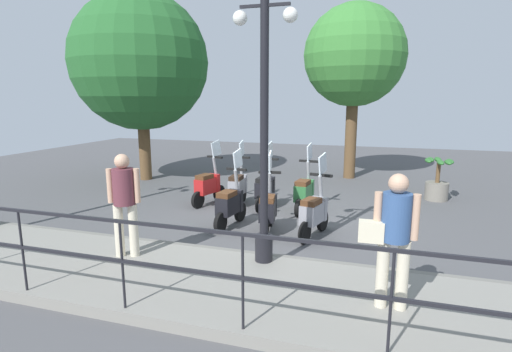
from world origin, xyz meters
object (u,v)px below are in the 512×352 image
(scooter_near_2, at_px, (230,204))
(scooter_far_1, at_px, (265,188))
(scooter_far_0, at_px, (304,191))
(tree_large, at_px, (140,62))
(pedestrian_with_bag, at_px, (393,231))
(scooter_far_2, at_px, (238,186))
(pedestrian_distant, at_px, (124,197))
(lamp_post_near, at_px, (264,144))
(scooter_near_1, at_px, (268,208))
(tree_distant, at_px, (354,56))
(scooter_near_0, at_px, (314,212))
(scooter_far_3, at_px, (208,185))
(potted_palm, at_px, (437,183))

(scooter_near_2, xyz_separation_m, scooter_far_1, (1.54, -0.29, 0.00))
(scooter_far_0, height_order, scooter_far_1, same)
(tree_large, relative_size, scooter_far_0, 3.68)
(pedestrian_with_bag, distance_m, scooter_far_0, 4.52)
(scooter_near_2, height_order, scooter_far_2, same)
(pedestrian_distant, height_order, scooter_far_1, pedestrian_distant)
(lamp_post_near, relative_size, pedestrian_with_bag, 2.50)
(scooter_far_1, bearing_deg, scooter_near_1, -159.64)
(scooter_far_1, bearing_deg, pedestrian_distant, 165.76)
(lamp_post_near, xyz_separation_m, pedestrian_distant, (-0.45, 2.06, -0.82))
(scooter_far_1, bearing_deg, scooter_far_0, -90.99)
(lamp_post_near, xyz_separation_m, tree_distant, (7.59, -0.67, 1.89))
(scooter_near_0, distance_m, scooter_far_1, 2.15)
(scooter_near_2, bearing_deg, pedestrian_distant, 166.33)
(lamp_post_near, distance_m, scooter_far_0, 3.54)
(pedestrian_with_bag, bearing_deg, scooter_far_1, 31.35)
(scooter_far_0, relative_size, scooter_far_3, 1.00)
(tree_distant, bearing_deg, scooter_near_0, 178.17)
(pedestrian_with_bag, relative_size, scooter_near_2, 1.03)
(scooter_far_2, bearing_deg, scooter_far_0, -96.28)
(pedestrian_distant, relative_size, scooter_far_0, 1.03)
(pedestrian_with_bag, relative_size, potted_palm, 1.50)
(potted_palm, relative_size, scooter_near_2, 0.69)
(pedestrian_with_bag, distance_m, scooter_far_3, 5.81)
(pedestrian_distant, bearing_deg, tree_distant, 142.18)
(scooter_far_1, xyz_separation_m, scooter_far_3, (-0.09, 1.41, 0.00))
(scooter_near_2, bearing_deg, pedestrian_with_bag, -124.01)
(lamp_post_near, height_order, scooter_near_1, lamp_post_near)
(scooter_near_2, xyz_separation_m, scooter_far_2, (1.56, 0.40, 0.00))
(potted_palm, relative_size, scooter_far_3, 0.69)
(potted_palm, bearing_deg, scooter_near_0, 145.44)
(pedestrian_distant, xyz_separation_m, scooter_far_1, (3.75, -1.14, -0.60))
(lamp_post_near, height_order, tree_large, tree_large)
(scooter_far_3, bearing_deg, scooter_near_2, -128.00)
(pedestrian_with_bag, relative_size, tree_distant, 0.30)
(tree_large, bearing_deg, scooter_near_1, -126.61)
(scooter_far_0, bearing_deg, potted_palm, -48.74)
(scooter_near_1, distance_m, scooter_near_2, 0.82)
(lamp_post_near, relative_size, pedestrian_distant, 2.50)
(lamp_post_near, distance_m, scooter_near_2, 2.56)
(potted_palm, distance_m, scooter_far_2, 5.04)
(lamp_post_near, relative_size, scooter_far_2, 2.59)
(lamp_post_near, distance_m, scooter_far_3, 4.21)
(scooter_near_1, bearing_deg, scooter_far_2, 26.22)
(lamp_post_near, relative_size, scooter_far_3, 2.59)
(tree_distant, bearing_deg, scooter_near_2, 162.13)
(scooter_near_1, relative_size, scooter_far_2, 1.00)
(lamp_post_near, bearing_deg, scooter_far_2, 25.80)
(tree_distant, bearing_deg, pedestrian_with_bag, -172.63)
(tree_large, height_order, scooter_far_1, tree_large)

